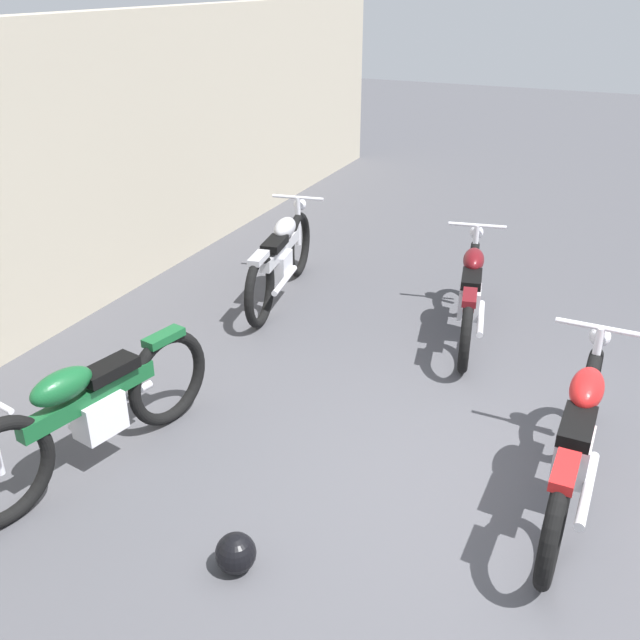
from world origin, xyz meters
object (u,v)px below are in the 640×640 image
object	(u,v)px
motorcycle_red	(576,440)
motorcycle_silver	(281,258)
motorcycle_maroon	(470,293)
motorcycle_green	(89,411)
helmet	(236,553)

from	to	relation	value
motorcycle_red	motorcycle_silver	bearing A→B (deg)	57.80
motorcycle_maroon	motorcycle_green	size ratio (longest dim) A/B	0.95
motorcycle_maroon	helmet	bearing A→B (deg)	160.79
motorcycle_red	motorcycle_silver	size ratio (longest dim) A/B	1.05
motorcycle_silver	motorcycle_red	bearing A→B (deg)	-133.40
motorcycle_red	motorcycle_green	xyz separation A→B (m)	(-1.04, 3.15, -0.01)
motorcycle_green	motorcycle_maroon	bearing A→B (deg)	159.85
helmet	motorcycle_red	distance (m)	2.31
motorcycle_maroon	motorcycle_green	world-z (taller)	motorcycle_green
helmet	motorcycle_silver	distance (m)	4.02
motorcycle_red	motorcycle_maroon	size ratio (longest dim) A/B	1.08
helmet	motorcycle_silver	xyz separation A→B (m)	(3.68, 1.57, 0.34)
helmet	motorcycle_red	bearing A→B (deg)	-49.43
motorcycle_maroon	motorcycle_green	xyz separation A→B (m)	(-3.19, 1.94, 0.03)
motorcycle_maroon	motorcycle_red	bearing A→B (deg)	-161.62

